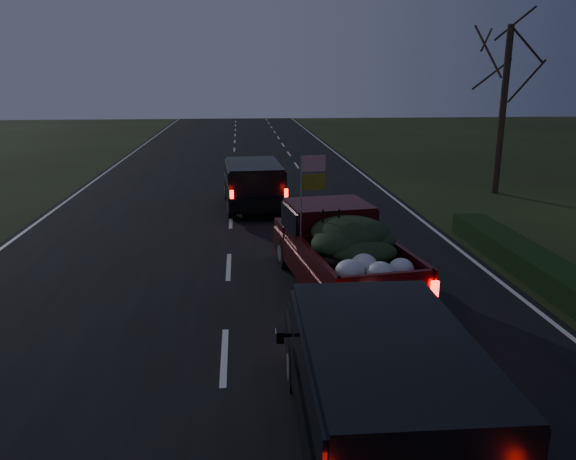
{
  "coord_description": "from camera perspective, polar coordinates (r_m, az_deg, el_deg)",
  "views": [
    {
      "loc": [
        0.36,
        -9.33,
        4.95
      ],
      "look_at": [
        1.51,
        3.92,
        1.3
      ],
      "focal_mm": 35.0,
      "sensor_mm": 36.0,
      "label": 1
    }
  ],
  "objects": [
    {
      "name": "road_asphalt",
      "position": [
        10.56,
        -6.48,
        -12.64
      ],
      "size": [
        14.0,
        120.0,
        0.02
      ],
      "primitive_type": "cube",
      "color": "black",
      "rests_on": "ground"
    },
    {
      "name": "ground",
      "position": [
        10.56,
        -6.48,
        -12.69
      ],
      "size": [
        120.0,
        120.0,
        0.0
      ],
      "primitive_type": "plane",
      "color": "black",
      "rests_on": "ground"
    },
    {
      "name": "pickup_truck",
      "position": [
        13.31,
        5.32,
        -1.6
      ],
      "size": [
        2.86,
        5.75,
        2.89
      ],
      "rotation": [
        0.0,
        0.0,
        0.14
      ],
      "color": "#3D080B",
      "rests_on": "ground"
    },
    {
      "name": "lead_suv",
      "position": [
        21.67,
        -3.54,
        5.06
      ],
      "size": [
        2.38,
        5.13,
        1.44
      ],
      "rotation": [
        0.0,
        0.0,
        0.06
      ],
      "color": "black",
      "rests_on": "ground"
    },
    {
      "name": "hedge_row",
      "position": [
        15.13,
        24.88,
        -4.03
      ],
      "size": [
        1.0,
        10.0,
        0.6
      ],
      "primitive_type": "cube",
      "color": "black",
      "rests_on": "ground"
    },
    {
      "name": "rear_suv",
      "position": [
        7.58,
        9.77,
        -15.1
      ],
      "size": [
        2.43,
        5.25,
        1.5
      ],
      "rotation": [
        0.0,
        0.0,
        -0.01
      ],
      "color": "black",
      "rests_on": "ground"
    },
    {
      "name": "bare_tree_far",
      "position": [
        25.85,
        21.34,
        14.97
      ],
      "size": [
        3.6,
        3.6,
        7.0
      ],
      "color": "black",
      "rests_on": "ground"
    }
  ]
}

